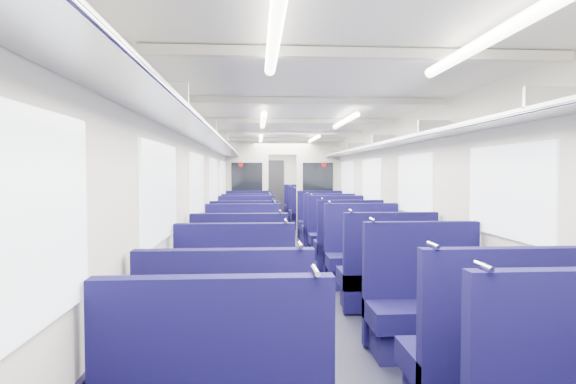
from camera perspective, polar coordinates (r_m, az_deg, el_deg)
name	(u,v)px	position (r m, az deg, el deg)	size (l,w,h in m)	color
floor	(291,256)	(9.12, 0.34, -7.54)	(2.80, 18.00, 0.01)	black
ceiling	(291,130)	(9.02, 0.35, 7.33)	(2.80, 18.00, 0.01)	silver
wall_left	(216,193)	(9.00, -8.58, -0.17)	(0.02, 18.00, 2.35)	beige
dado_left	(217,238)	(9.08, -8.45, -5.38)	(0.03, 17.90, 0.70)	#141139
wall_right	(365,193)	(9.20, 9.07, -0.12)	(0.02, 18.00, 2.35)	beige
dado_right	(364,236)	(9.27, 8.95, -5.22)	(0.03, 17.90, 0.70)	#141139
wall_far	(274,182)	(17.98, -1.70, 1.15)	(2.80, 0.02, 2.35)	beige
luggage_rack_left	(225,150)	(8.99, -7.42, 4.92)	(0.36, 17.40, 0.18)	#B2B5BA
luggage_rack_right	(355,151)	(9.16, 7.96, 4.87)	(0.36, 17.40, 0.18)	#B2B5BA
windows	(293,181)	(8.53, 0.56, 1.36)	(2.78, 15.60, 0.75)	white
ceiling_fittings	(292,132)	(8.75, 0.47, 7.08)	(2.70, 16.06, 0.11)	beige
end_door	(274,187)	(17.92, -1.70, 0.58)	(0.75, 0.06, 2.00)	black
bulkhead	(282,186)	(11.90, -0.66, 0.76)	(2.80, 0.10, 2.35)	beige
seat_4	(226,371)	(3.17, -7.31, -20.26)	(1.04, 0.58, 1.17)	#110E45
seat_5	(492,367)	(3.45, 23.04, -18.52)	(1.04, 0.58, 1.17)	#110E45
seat_6	(235,317)	(4.21, -6.35, -14.45)	(1.04, 0.58, 1.17)	#110E45
seat_7	(426,312)	(4.49, 16.00, -13.47)	(1.04, 0.58, 1.17)	#110E45
seat_8	(240,282)	(5.45, -5.73, -10.54)	(1.04, 0.58, 1.17)	#110E45
seat_9	(386,279)	(5.67, 11.58, -10.08)	(1.04, 0.58, 1.17)	#110E45
seat_10	(243,261)	(6.67, -5.36, -8.13)	(1.04, 0.58, 1.17)	#110E45
seat_11	(363,260)	(6.81, 8.87, -7.93)	(1.04, 0.58, 1.17)	#110E45
seat_12	(245,250)	(7.60, -5.16, -6.83)	(1.04, 0.58, 1.17)	#110E45
seat_13	(348,248)	(7.85, 7.15, -6.54)	(1.04, 0.58, 1.17)	#110E45
seat_14	(246,238)	(8.87, -4.95, -5.49)	(1.04, 0.58, 1.17)	#110E45
seat_15	(336,238)	(8.96, 5.76, -5.42)	(1.04, 0.58, 1.17)	#110E45
seat_16	(247,231)	(9.90, -4.83, -4.67)	(1.04, 0.58, 1.17)	#110E45
seat_17	(328,231)	(9.99, 4.76, -4.60)	(1.04, 0.58, 1.17)	#110E45
seat_18	(248,225)	(11.15, -4.71, -3.86)	(1.04, 0.58, 1.17)	#110E45
seat_19	(320,224)	(11.16, 3.86, -3.86)	(1.04, 0.58, 1.17)	#110E45
seat_20	(250,216)	(13.14, -4.56, -2.91)	(1.04, 0.58, 1.17)	#110E45
seat_21	(310,216)	(13.21, 2.66, -2.87)	(1.04, 0.58, 1.17)	#110E45
seat_22	(250,213)	(14.27, -4.50, -2.48)	(1.04, 0.58, 1.17)	#110E45
seat_23	(306,213)	(14.36, 2.15, -2.45)	(1.04, 0.58, 1.17)	#110E45
seat_24	(251,210)	(15.38, -4.44, -2.13)	(1.04, 0.58, 1.17)	#110E45
seat_25	(302,209)	(15.61, 1.67, -2.05)	(1.04, 0.58, 1.17)	#110E45
seat_26	(251,207)	(16.63, -4.39, -1.78)	(1.04, 0.58, 1.17)	#110E45
seat_27	(299,207)	(16.56, 1.36, -1.79)	(1.04, 0.58, 1.17)	#110E45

